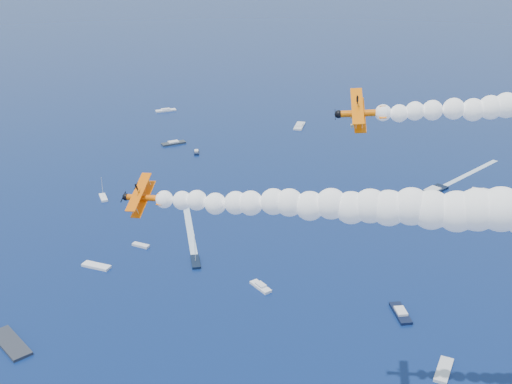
% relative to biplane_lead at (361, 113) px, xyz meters
% --- Properties ---
extents(biplane_lead, '(10.13, 11.75, 8.60)m').
position_rel_biplane_lead_xyz_m(biplane_lead, '(0.00, 0.00, 0.00)').
color(biplane_lead, orange).
extents(biplane_trail, '(7.57, 9.29, 7.53)m').
position_rel_biplane_lead_xyz_m(biplane_trail, '(-25.08, -21.83, -9.36)').
color(biplane_trail, '#FF6405').
extents(smoke_trail_trail, '(72.88, 25.11, 12.50)m').
position_rel_biplane_lead_xyz_m(smoke_trail_trail, '(10.10, -17.09, -6.61)').
color(smoke_trail_trail, white).
extents(spectator_boats, '(232.97, 193.00, 0.70)m').
position_rel_biplane_lead_xyz_m(spectator_boats, '(-36.99, 67.99, -59.63)').
color(spectator_boats, black).
rests_on(spectator_boats, ground).
extents(boat_wakes, '(166.47, 114.51, 0.04)m').
position_rel_biplane_lead_xyz_m(boat_wakes, '(9.48, 96.09, -59.95)').
color(boat_wakes, white).
rests_on(boat_wakes, ground).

